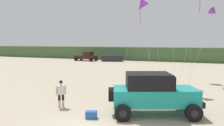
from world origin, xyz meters
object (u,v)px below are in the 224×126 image
(cooler_box, at_px, (91,115))
(kite_purple_stunt, at_px, (213,12))
(distant_pickup, at_px, (87,56))
(kite_green_box, at_px, (142,5))
(jeep, at_px, (153,93))
(distant_sedan, at_px, (112,58))
(person_watching, at_px, (61,92))

(cooler_box, distance_m, kite_purple_stunt, 17.07)
(distant_pickup, relative_size, kite_green_box, 0.56)
(kite_purple_stunt, bearing_deg, kite_green_box, -160.86)
(jeep, relative_size, kite_green_box, 0.60)
(distant_sedan, distance_m, kite_green_box, 23.56)
(person_watching, distance_m, distant_sedan, 32.03)
(kite_purple_stunt, distance_m, kite_green_box, 7.12)
(kite_green_box, bearing_deg, cooler_box, -87.78)
(jeep, height_order, kite_purple_stunt, kite_purple_stunt)
(cooler_box, height_order, kite_purple_stunt, kite_purple_stunt)
(kite_green_box, bearing_deg, kite_purple_stunt, 19.14)
(kite_purple_stunt, bearing_deg, distant_sedan, 135.76)
(distant_pickup, height_order, distant_sedan, distant_pickup)
(jeep, height_order, kite_green_box, kite_green_box)
(distant_pickup, distance_m, distant_sedan, 5.55)
(kite_green_box, bearing_deg, distant_sedan, 119.41)
(jeep, relative_size, distant_pickup, 1.07)
(cooler_box, bearing_deg, distant_sedan, 92.20)
(person_watching, bearing_deg, distant_sedan, 106.36)
(cooler_box, relative_size, distant_sedan, 0.13)
(cooler_box, relative_size, kite_purple_stunt, 0.08)
(cooler_box, bearing_deg, jeep, 14.52)
(person_watching, bearing_deg, jeep, 8.79)
(jeep, xyz_separation_m, cooler_box, (-2.82, -1.78, -1.01))
(distant_pickup, distance_m, kite_purple_stunt, 29.09)
(cooler_box, relative_size, kite_green_box, 0.07)
(kite_purple_stunt, bearing_deg, jeep, -105.09)
(jeep, xyz_separation_m, distant_pickup, (-19.81, 29.12, -0.26))
(person_watching, xyz_separation_m, distant_sedan, (-9.02, 30.73, -0.34))
(jeep, distance_m, cooler_box, 3.48)
(jeep, distance_m, person_watching, 5.38)
(cooler_box, height_order, distant_pickup, distant_pickup)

